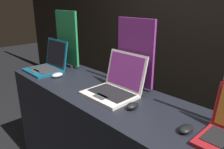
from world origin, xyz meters
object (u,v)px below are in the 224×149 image
(mouse_back, at_px, (186,129))
(laptop_middle, at_px, (116,85))
(promo_stand_front, at_px, (67,40))
(mouse_middle, at_px, (132,106))
(laptop_front, at_px, (48,64))
(mouse_front, at_px, (57,75))
(promo_stand_middle, at_px, (135,55))

(mouse_back, bearing_deg, laptop_middle, 172.28)
(promo_stand_front, height_order, mouse_middle, promo_stand_front)
(laptop_front, height_order, mouse_middle, laptop_front)
(laptop_middle, height_order, mouse_back, laptop_middle)
(promo_stand_front, xyz_separation_m, mouse_back, (1.40, -0.22, -0.24))
(laptop_front, height_order, mouse_back, laptop_front)
(laptop_front, relative_size, mouse_front, 3.34)
(laptop_middle, height_order, promo_stand_middle, promo_stand_middle)
(mouse_front, distance_m, promo_stand_middle, 0.71)
(laptop_front, xyz_separation_m, promo_stand_front, (0.00, 0.22, 0.19))
(promo_stand_front, relative_size, promo_stand_middle, 1.05)
(promo_stand_middle, bearing_deg, laptop_front, -161.78)
(promo_stand_front, height_order, mouse_back, promo_stand_front)
(mouse_back, bearing_deg, promo_stand_middle, 154.57)
(mouse_front, height_order, mouse_back, mouse_front)
(laptop_front, relative_size, mouse_back, 3.60)
(promo_stand_middle, bearing_deg, mouse_front, -152.10)
(laptop_front, xyz_separation_m, promo_stand_middle, (0.82, 0.27, 0.18))
(mouse_front, relative_size, laptop_middle, 0.29)
(laptop_middle, relative_size, promo_stand_middle, 0.68)
(promo_stand_front, distance_m, mouse_middle, 1.11)
(promo_stand_front, bearing_deg, mouse_front, -48.73)
(mouse_front, relative_size, promo_stand_middle, 0.20)
(laptop_middle, height_order, mouse_middle, laptop_middle)
(mouse_middle, distance_m, mouse_back, 0.35)
(mouse_front, xyz_separation_m, mouse_middle, (0.82, 0.03, 0.00))
(mouse_front, height_order, laptop_middle, laptop_middle)
(laptop_front, relative_size, promo_stand_front, 0.63)
(mouse_middle, relative_size, promo_stand_middle, 0.18)
(mouse_front, relative_size, mouse_back, 1.08)
(laptop_middle, distance_m, mouse_back, 0.59)
(laptop_middle, bearing_deg, mouse_back, -7.72)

